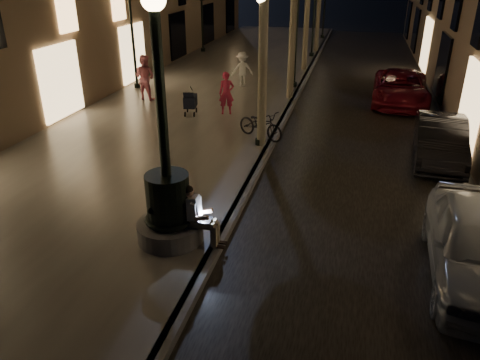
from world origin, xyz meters
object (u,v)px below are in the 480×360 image
(fountain_lamppost, at_px, (168,196))
(car_third, at_px, (401,88))
(lamp_curb_c, at_px, (315,4))
(bicycle, at_px, (261,124))
(stroller, at_px, (190,101))
(car_second, at_px, (440,140))
(lamp_curb_a, at_px, (261,48))
(pedestrian_white, at_px, (242,69))
(lamp_left_b, at_px, (131,20))
(pedestrian_red, at_px, (227,93))
(lamp_curb_b, at_px, (297,19))
(pedestrian_pink, at_px, (145,77))
(seated_man_laptop, at_px, (197,213))
(car_front, at_px, (478,245))
(lamp_left_c, at_px, (202,2))

(fountain_lamppost, distance_m, car_third, 13.97)
(lamp_curb_c, height_order, bicycle, lamp_curb_c)
(stroller, height_order, car_second, car_second)
(lamp_curb_a, height_order, pedestrian_white, lamp_curb_a)
(lamp_left_b, height_order, pedestrian_red, lamp_left_b)
(lamp_left_b, relative_size, car_second, 1.20)
(lamp_curb_b, distance_m, pedestrian_pink, 7.26)
(fountain_lamppost, height_order, pedestrian_pink, fountain_lamppost)
(seated_man_laptop, height_order, lamp_left_b, lamp_left_b)
(seated_man_laptop, height_order, pedestrian_white, pedestrian_white)
(stroller, distance_m, car_front, 11.85)
(seated_man_laptop, height_order, bicycle, seated_man_laptop)
(lamp_curb_c, xyz_separation_m, pedestrian_white, (-2.37, -8.60, -2.24))
(seated_man_laptop, relative_size, pedestrian_red, 0.81)
(pedestrian_white, distance_m, bicycle, 7.17)
(lamp_curb_a, xyz_separation_m, bicycle, (-0.10, 0.61, -2.56))
(lamp_curb_b, height_order, pedestrian_pink, lamp_curb_b)
(lamp_left_b, distance_m, car_third, 12.13)
(lamp_curb_c, xyz_separation_m, lamp_left_b, (-7.10, -10.00, 0.00))
(pedestrian_red, bearing_deg, lamp_curb_c, 64.81)
(lamp_curb_c, bearing_deg, stroller, -103.52)
(lamp_curb_b, distance_m, car_second, 9.63)
(lamp_left_b, height_order, pedestrian_pink, lamp_left_b)
(lamp_curb_c, xyz_separation_m, car_third, (4.72, -9.13, -2.56))
(fountain_lamppost, xyz_separation_m, lamp_left_c, (-6.40, 22.00, 2.02))
(lamp_curb_b, bearing_deg, stroller, -120.67)
(car_second, height_order, car_third, car_third)
(pedestrian_white, bearing_deg, fountain_lamppost, 72.73)
(lamp_curb_b, bearing_deg, car_second, -53.75)
(lamp_left_c, xyz_separation_m, car_third, (11.82, -9.13, -2.56))
(car_front, relative_size, pedestrian_white, 2.71)
(car_front, xyz_separation_m, bicycle, (-5.46, 6.22, -0.06))
(lamp_left_c, bearing_deg, lamp_left_b, -90.00)
(fountain_lamppost, xyz_separation_m, car_front, (6.06, 0.39, -0.47))
(lamp_curb_a, distance_m, lamp_left_c, 17.50)
(car_third, bearing_deg, stroller, -149.08)
(seated_man_laptop, relative_size, pedestrian_pink, 0.70)
(lamp_curb_c, distance_m, bicycle, 15.61)
(lamp_curb_c, distance_m, lamp_left_c, 7.10)
(pedestrian_white, xyz_separation_m, bicycle, (2.27, -6.79, -0.33))
(lamp_curb_a, relative_size, car_second, 1.20)
(seated_man_laptop, xyz_separation_m, lamp_curb_a, (0.09, 6.00, 2.34))
(lamp_curb_b, xyz_separation_m, lamp_curb_c, (0.00, 8.00, 0.00))
(lamp_curb_b, bearing_deg, bicycle, -90.77)
(lamp_curb_a, xyz_separation_m, lamp_left_c, (-7.10, 16.00, 0.00))
(lamp_curb_c, bearing_deg, lamp_curb_a, -90.00)
(lamp_left_c, relative_size, pedestrian_white, 3.01)
(lamp_curb_b, height_order, lamp_left_b, same)
(lamp_curb_b, height_order, lamp_curb_c, same)
(lamp_left_b, relative_size, pedestrian_white, 3.01)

